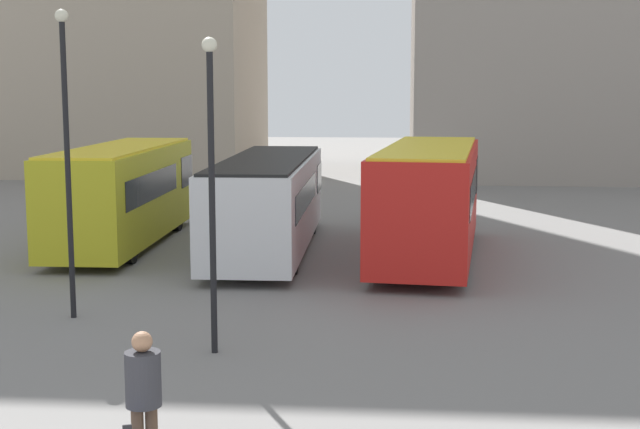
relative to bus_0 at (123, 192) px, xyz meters
The scene contains 6 objects.
bus_0 is the anchor object (origin of this frame).
bus_1 4.79m from the bus_0, ahead, with size 2.74×10.78×2.89m.
bus_2 9.72m from the bus_0, ahead, with size 3.61×9.94×3.32m.
traveler 17.28m from the bus_0, 71.87° to the right, with size 0.61×0.61×1.86m.
lamp_post_0 12.55m from the bus_0, 65.03° to the right, with size 0.28×0.28×5.91m.
lamp_post_1 9.36m from the bus_0, 79.68° to the right, with size 0.28×0.28×6.63m.
Camera 1 is at (3.87, -8.52, 5.02)m, focal length 50.00 mm.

